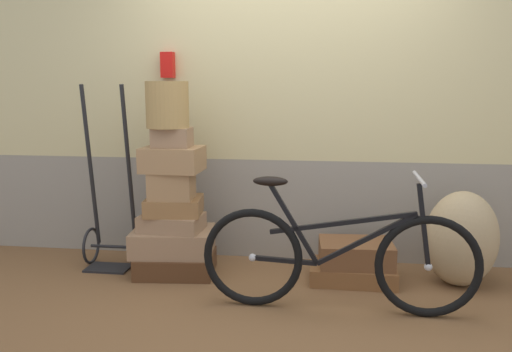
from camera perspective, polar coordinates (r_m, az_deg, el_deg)
ground at (r=3.74m, az=2.73°, el=-12.94°), size 8.49×5.20×0.06m
station_building at (r=4.29m, az=4.05°, el=9.28°), size 6.49×0.74×2.74m
suitcase_0 at (r=4.10m, az=-8.62°, el=-9.31°), size 0.61×0.48×0.15m
suitcase_1 at (r=4.08m, az=-8.94°, el=-6.95°), size 0.63×0.48×0.18m
suitcase_2 at (r=4.02m, az=-9.07°, el=-4.98°), size 0.47×0.34×0.12m
suitcase_3 at (r=4.01m, az=-8.82°, el=-3.19°), size 0.44×0.39×0.13m
suitcase_4 at (r=3.93m, az=-9.08°, el=-1.02°), size 0.33×0.25×0.20m
suitcase_5 at (r=3.93m, az=-8.98°, el=1.80°), size 0.43×0.35×0.18m
suitcase_6 at (r=3.91m, az=-9.03°, el=4.13°), size 0.28×0.23×0.14m
suitcase_7 at (r=3.98m, az=10.40°, el=-10.22°), size 0.62×0.39×0.12m
suitcase_8 at (r=3.94m, az=10.71°, el=-8.15°), size 0.54×0.41×0.17m
wicker_basket at (r=3.90m, az=-9.55°, el=7.60°), size 0.31×0.31×0.33m
luggage_trolley at (r=4.31m, az=-15.32°, el=-5.03°), size 0.40×0.37×1.42m
burlap_sack at (r=4.02m, az=21.28°, el=-6.33°), size 0.50×0.43×0.68m
bicycle at (r=3.37m, az=8.75°, el=-8.74°), size 1.73×0.46×0.88m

